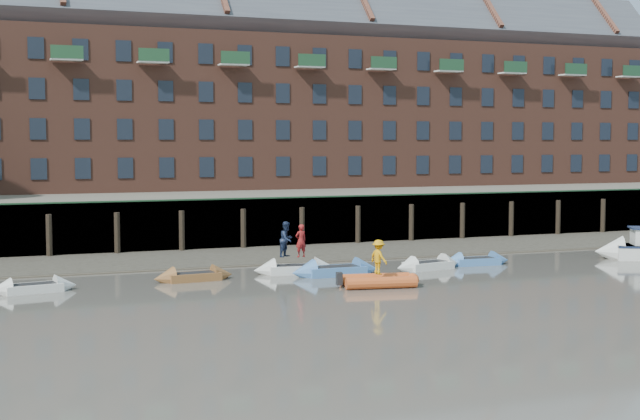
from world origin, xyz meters
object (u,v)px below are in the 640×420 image
person_rower_b (287,239)px  rowboat_3 (295,269)px  rowboat_2 (194,277)px  motor_launch (639,249)px  rowboat_0 (34,288)px  rowboat_4 (335,271)px  rib_tender (381,281)px  rowboat_5 (428,265)px  person_rower_a (301,241)px  person_rib_crew (379,257)px  rowboat_6 (476,261)px

person_rower_b → rowboat_3: bearing=-65.7°
rowboat_2 → motor_launch: motor_launch is taller
rowboat_0 → rowboat_4: 14.94m
rib_tender → rowboat_5: bearing=51.4°
rowboat_2 → person_rower_a: 6.06m
rowboat_2 → motor_launch: (26.42, -1.13, 0.41)m
rowboat_4 → motor_launch: (19.15, -0.30, 0.37)m
person_rower_a → person_rib_crew: 5.80m
motor_launch → person_rower_b: person_rower_b is taller
rowboat_3 → rowboat_6: size_ratio=1.12×
rowboat_3 → person_rib_crew: 6.10m
motor_launch → rowboat_5: bearing=24.4°
rowboat_4 → rib_tender: 4.13m
motor_launch → person_rower_b: size_ratio=3.24×
rowboat_0 → person_rower_b: person_rower_b is taller
motor_launch → rowboat_6: bearing=20.0°
person_rower_b → person_rib_crew: (2.76, -5.69, -0.37)m
rowboat_2 → person_rower_b: (5.14, 0.78, 1.60)m
rowboat_6 → rowboat_5: bearing=-165.1°
rowboat_0 → person_rower_a: 13.65m
person_rower_a → rib_tender: bearing=99.8°
rowboat_0 → rowboat_3: size_ratio=0.90×
rowboat_2 → rib_tender: (8.05, -4.88, 0.07)m
person_rower_a → person_rower_b: person_rower_b is taller
rowboat_0 → person_rower_a: size_ratio=2.36×
rowboat_6 → person_rib_crew: person_rib_crew is taller
rowboat_4 → rowboat_5: size_ratio=1.09×
rowboat_2 → motor_launch: size_ratio=0.68×
motor_launch → person_rower_a: 20.68m
rowboat_5 → rib_tender: bearing=-149.2°
rib_tender → rowboat_2: bearing=157.7°
rowboat_5 → person_rower_a: bearing=160.0°
rowboat_4 → person_rib_crew: (0.63, -4.08, 1.19)m
rowboat_0 → rowboat_4: bearing=-9.5°
rowboat_0 → rib_tender: size_ratio=1.06×
rowboat_0 → person_rower_a: (13.50, 1.29, 1.53)m
rib_tender → person_rower_a: (-2.21, 5.38, 1.45)m
rowboat_5 → person_rower_a: person_rower_a is taller
rowboat_3 → motor_launch: 20.95m
rowboat_2 → motor_launch: bearing=-7.6°
rowboat_3 → rowboat_5: (7.27, -1.11, -0.01)m
rowboat_0 → rowboat_2: bearing=-3.5°
person_rower_a → rowboat_0: bearing=-7.1°
rowboat_3 → rowboat_4: 2.23m
person_rower_a → person_rower_b: size_ratio=0.92×
rowboat_4 → motor_launch: size_ratio=0.78×
rowboat_6 → person_rower_a: size_ratio=2.34×
rib_tender → rowboat_6: bearing=40.6°
motor_launch → person_rower_b: 21.40m
rowboat_5 → person_rower_a: 7.21m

